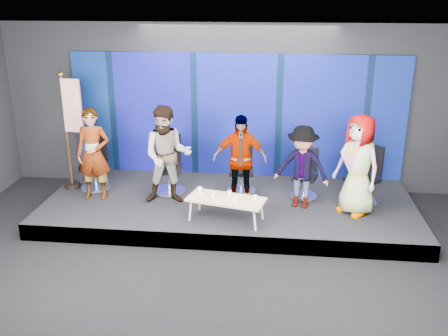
% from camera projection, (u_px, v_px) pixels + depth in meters
% --- Properties ---
extents(ground, '(10.00, 10.00, 0.00)m').
position_uv_depth(ground, '(212.00, 285.00, 7.37)').
color(ground, black).
rests_on(ground, ground).
extents(room_walls, '(10.02, 8.02, 3.51)m').
position_uv_depth(room_walls, '(211.00, 125.00, 6.55)').
color(room_walls, black).
rests_on(room_walls, ground).
extents(riser, '(7.00, 3.00, 0.30)m').
position_uv_depth(riser, '(229.00, 207.00, 9.66)').
color(riser, black).
rests_on(riser, ground).
extents(backdrop, '(7.00, 0.08, 2.60)m').
position_uv_depth(backdrop, '(236.00, 116.00, 10.52)').
color(backdrop, '#06214D').
rests_on(backdrop, riser).
extents(chair_a, '(0.65, 0.65, 1.09)m').
position_uv_depth(chair_a, '(96.00, 171.00, 10.04)').
color(chair_a, silver).
rests_on(chair_a, riser).
extents(panelist_a, '(0.67, 0.46, 1.77)m').
position_uv_depth(panelist_a, '(93.00, 154.00, 9.41)').
color(panelist_a, black).
rests_on(panelist_a, riser).
extents(chair_b, '(0.73, 0.73, 1.15)m').
position_uv_depth(chair_b, '(169.00, 174.00, 9.86)').
color(chair_b, silver).
rests_on(chair_b, riser).
extents(panelist_b, '(0.99, 0.82, 1.86)m').
position_uv_depth(panelist_b, '(167.00, 155.00, 9.20)').
color(panelist_b, black).
rests_on(panelist_b, riser).
extents(chair_c, '(0.62, 0.62, 1.05)m').
position_uv_depth(chair_c, '(241.00, 175.00, 9.87)').
color(chair_c, silver).
rests_on(chair_c, riser).
extents(panelist_c, '(1.02, 0.47, 1.70)m').
position_uv_depth(panelist_c, '(240.00, 159.00, 9.23)').
color(panelist_c, black).
rests_on(panelist_c, riser).
extents(chair_d, '(0.67, 0.67, 0.96)m').
position_uv_depth(chair_d, '(305.00, 181.00, 9.65)').
color(chair_d, silver).
rests_on(chair_d, riser).
extents(panelist_d, '(1.12, 0.83, 1.55)m').
position_uv_depth(panelist_d, '(302.00, 167.00, 9.05)').
color(panelist_d, black).
rests_on(panelist_d, riser).
extents(chair_e, '(0.89, 0.89, 1.12)m').
position_uv_depth(chair_e, '(363.00, 185.00, 9.33)').
color(chair_e, silver).
rests_on(chair_e, riser).
extents(panelist_e, '(1.03, 1.04, 1.82)m').
position_uv_depth(panelist_e, '(358.00, 165.00, 8.74)').
color(panelist_e, black).
rests_on(panelist_e, riser).
extents(coffee_table, '(1.43, 0.86, 0.41)m').
position_uv_depth(coffee_table, '(226.00, 200.00, 8.63)').
color(coffee_table, tan).
rests_on(coffee_table, riser).
extents(mug_a, '(0.08, 0.08, 0.10)m').
position_uv_depth(mug_a, '(200.00, 190.00, 8.85)').
color(mug_a, silver).
rests_on(mug_a, coffee_table).
extents(mug_b, '(0.08, 0.08, 0.10)m').
position_uv_depth(mug_b, '(213.00, 195.00, 8.64)').
color(mug_b, silver).
rests_on(mug_b, coffee_table).
extents(mug_c, '(0.07, 0.07, 0.09)m').
position_uv_depth(mug_c, '(229.00, 193.00, 8.72)').
color(mug_c, silver).
rests_on(mug_c, coffee_table).
extents(mug_d, '(0.08, 0.08, 0.10)m').
position_uv_depth(mug_d, '(235.00, 199.00, 8.48)').
color(mug_d, silver).
rests_on(mug_d, coffee_table).
extents(mug_e, '(0.07, 0.07, 0.09)m').
position_uv_depth(mug_e, '(255.00, 198.00, 8.53)').
color(mug_e, silver).
rests_on(mug_e, coffee_table).
extents(flag_stand, '(0.54, 0.31, 2.36)m').
position_uv_depth(flag_stand, '(71.00, 129.00, 9.73)').
color(flag_stand, black).
rests_on(flag_stand, riser).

